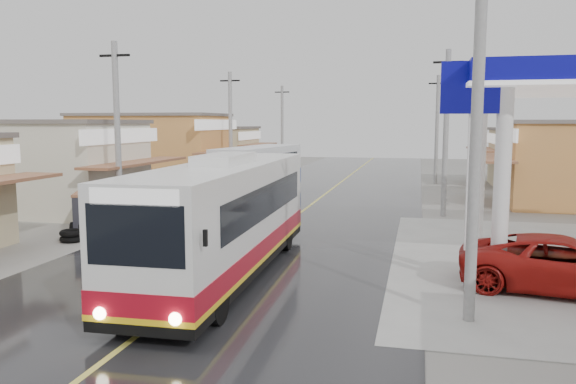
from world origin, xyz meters
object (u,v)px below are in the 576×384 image
(second_bus, at_px, (259,169))
(tyre_stack, at_px, (72,236))
(coach_bus, at_px, (226,218))
(cyclist, at_px, (127,230))
(jeepney, at_px, (565,265))
(tricycle_near, at_px, (93,210))

(second_bus, height_order, tyre_stack, second_bus)
(coach_bus, height_order, second_bus, coach_bus)
(second_bus, height_order, cyclist, second_bus)
(second_bus, relative_size, cyclist, 4.20)
(coach_bus, bearing_deg, jeepney, 1.05)
(tricycle_near, bearing_deg, jeepney, -38.96)
(coach_bus, bearing_deg, tyre_stack, 155.56)
(coach_bus, distance_m, tyre_stack, 8.19)
(tricycle_near, bearing_deg, cyclist, -65.05)
(cyclist, bearing_deg, coach_bus, -14.61)
(jeepney, bearing_deg, cyclist, 91.37)
(jeepney, bearing_deg, tyre_stack, 89.95)
(second_bus, xyz_separation_m, tyre_stack, (-3.07, -15.26, -1.40))
(second_bus, bearing_deg, coach_bus, -69.24)
(coach_bus, distance_m, jeepney, 9.50)
(second_bus, relative_size, tyre_stack, 10.37)
(second_bus, bearing_deg, cyclist, -83.47)
(jeepney, bearing_deg, tricycle_near, 84.55)
(coach_bus, distance_m, tricycle_near, 8.95)
(jeepney, bearing_deg, coach_bus, 101.66)
(coach_bus, height_order, tyre_stack, coach_bus)
(cyclist, bearing_deg, tyre_stack, 176.17)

